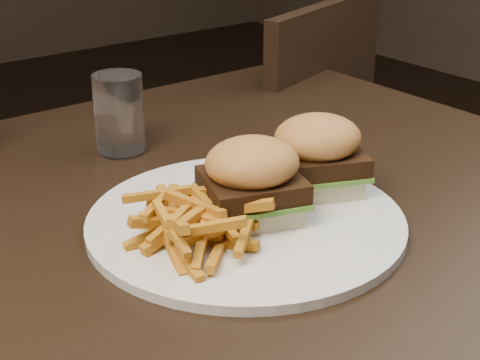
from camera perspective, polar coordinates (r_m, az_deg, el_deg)
dining_table at (r=0.82m, az=-8.93°, el=-4.39°), size 1.20×0.80×0.04m
chair_far at (r=1.60m, az=0.27°, el=-1.26°), size 0.51×0.51×0.04m
plate at (r=0.79m, az=0.45°, el=-3.23°), size 0.34×0.34×0.01m
sandwich_half_a at (r=0.78m, az=0.93°, el=-2.18°), size 0.11×0.11×0.02m
sandwich_half_b at (r=0.85m, az=5.90°, el=-0.01°), size 0.11×0.11×0.02m
fries_pile at (r=0.73m, az=-3.46°, el=-3.10°), size 0.15×0.15×0.05m
tumbler at (r=0.97m, az=-9.36°, el=5.18°), size 0.08×0.08×0.10m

